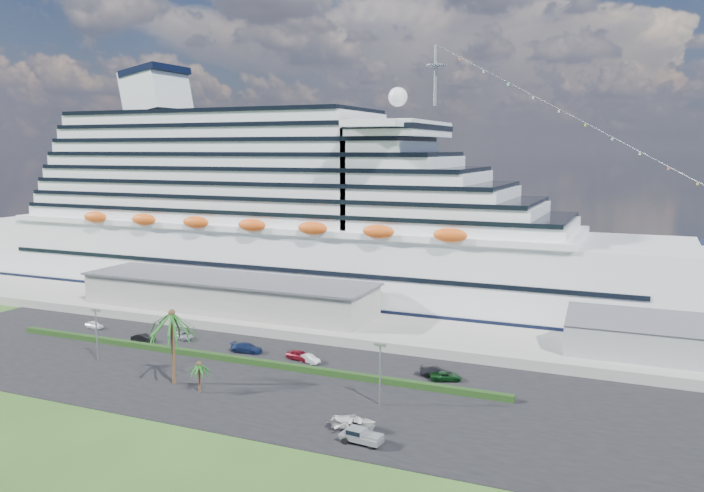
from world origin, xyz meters
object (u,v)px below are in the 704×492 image
at_px(cruise_ship, 298,223).
at_px(pickup_truck, 361,436).
at_px(parked_car_3, 247,348).
at_px(boat_trailer, 353,421).

xyz_separation_m(cruise_ship, pickup_truck, (43.83, -68.00, -15.61)).
distance_m(cruise_ship, pickup_truck, 82.39).
relative_size(cruise_ship, parked_car_3, 35.30).
relative_size(cruise_ship, pickup_truck, 37.28).
xyz_separation_m(pickup_truck, boat_trailer, (-2.18, 2.94, 0.23)).
distance_m(parked_car_3, pickup_truck, 39.73).
height_order(parked_car_3, boat_trailer, boat_trailer).
bearing_deg(parked_car_3, boat_trailer, -131.01).
relative_size(cruise_ship, boat_trailer, 29.57).
height_order(cruise_ship, pickup_truck, cruise_ship).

